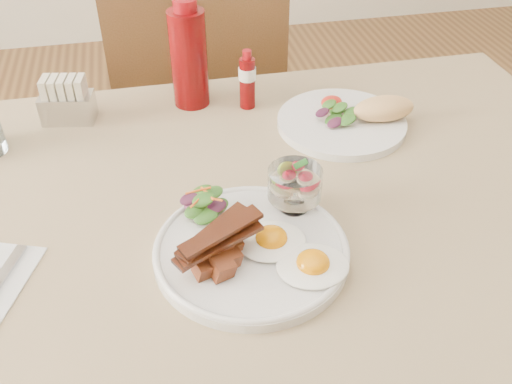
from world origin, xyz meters
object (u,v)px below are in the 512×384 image
Objects in this scene: table at (247,246)px; hot_sauce_bottle at (247,80)px; chair_far at (199,118)px; ketchup_bottle at (189,57)px; main_plate at (251,251)px; sugar_caddy at (67,102)px; fruit_cup at (295,184)px; second_plate at (352,118)px.

table is 10.98× the size of hot_sauce_bottle.
chair_far is 4.35× the size of ketchup_bottle.
ketchup_bottle is (-0.04, 0.35, 0.19)m from table.
main_plate is 0.43m from hot_sauce_bottle.
hot_sauce_bottle is 1.13× the size of sugar_caddy.
fruit_cup reaches higher than second_plate.
hot_sauce_bottle reaches higher than table.
chair_far reaches higher than hot_sauce_bottle.
chair_far is (0.00, 0.66, -0.14)m from table.
chair_far is at bearing 82.49° from ketchup_bottle.
fruit_cup is 0.30m from second_plate.
main_plate is at bearing -91.08° from chair_far.
second_plate is at bearing -28.21° from ketchup_bottle.
main_plate is at bearing -130.42° from second_plate.
sugar_caddy is (-0.28, -0.33, 0.27)m from chair_far.
sugar_caddy is at bearing 121.32° from main_plate.
ketchup_bottle is at bearing 14.87° from sugar_caddy.
main_plate is (-0.01, -0.77, 0.24)m from chair_far.
main_plate is 0.12m from fruit_cup.
second_plate is (0.25, -0.47, 0.24)m from chair_far.
ketchup_bottle is (-0.29, 0.15, 0.08)m from second_plate.
fruit_cup is at bearing -84.52° from chair_far.
chair_far reaches higher than table.
ketchup_bottle reaches higher than second_plate.
chair_far is 8.70× the size of sugar_caddy.
ketchup_bottle is (-0.04, -0.32, 0.33)m from chair_far.
second_plate is 0.34m from ketchup_bottle.
table is 6.22× the size of ketchup_bottle.
sugar_caddy is at bearing 165.64° from second_plate.
hot_sauce_bottle is at bearing 79.16° from main_plate.
main_plate is at bearing -86.64° from ketchup_bottle.
second_plate is at bearing -3.95° from sugar_caddy.
hot_sauce_bottle is at bearing 147.56° from second_plate.
ketchup_bottle is 1.77× the size of hot_sauce_bottle.
sugar_caddy is at bearing -175.54° from ketchup_bottle.
table is 0.33m from second_plate.
hot_sauce_bottle is at bearing -20.32° from ketchup_bottle.
chair_far reaches higher than main_plate.
hot_sauce_bottle is at bearing 6.97° from sugar_caddy.
hot_sauce_bottle is (-0.18, 0.11, 0.04)m from second_plate.
fruit_cup reaches higher than main_plate.
table is 0.17m from fruit_cup.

